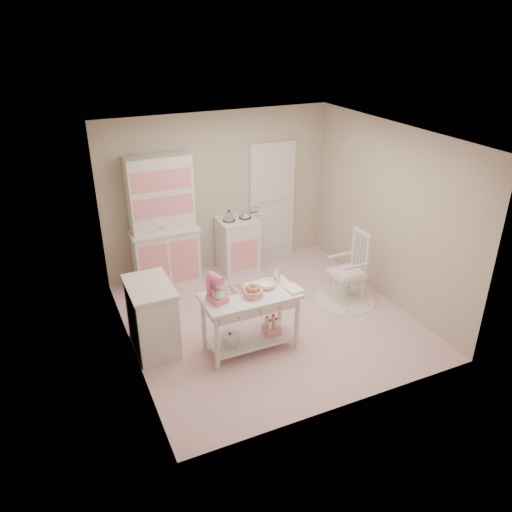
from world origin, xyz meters
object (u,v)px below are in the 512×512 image
(hutch, at_px, (163,223))
(stand_mixer, at_px, (217,289))
(work_table, at_px, (250,322))
(bread_basket, at_px, (253,293))
(stove, at_px, (238,245))
(rocking_chair, at_px, (348,267))
(base_cabinet, at_px, (152,317))

(hutch, distance_m, stand_mixer, 2.14)
(work_table, bearing_deg, bread_basket, -68.20)
(hutch, height_order, stove, hutch)
(stove, bearing_deg, bread_basket, -107.56)
(rocking_chair, relative_size, work_table, 0.92)
(hutch, xyz_separation_m, bread_basket, (0.52, -2.21, -0.19))
(work_table, bearing_deg, stand_mixer, 177.27)
(base_cabinet, bearing_deg, hutch, 69.00)
(stove, xyz_separation_m, base_cabinet, (-1.82, -1.58, 0.00))
(base_cabinet, relative_size, rocking_chair, 0.84)
(base_cabinet, xyz_separation_m, stand_mixer, (0.70, -0.52, 0.51))
(stand_mixer, xyz_separation_m, bread_basket, (0.44, -0.07, -0.12))
(rocking_chair, distance_m, stand_mixer, 2.32)
(rocking_chair, height_order, work_table, rocking_chair)
(rocking_chair, distance_m, bread_basket, 1.90)
(stove, bearing_deg, hutch, 177.61)
(work_table, bearing_deg, stove, 71.56)
(hutch, xyz_separation_m, work_table, (0.50, -2.16, -0.64))
(rocking_chair, bearing_deg, stove, 123.95)
(hutch, bearing_deg, bread_basket, -76.88)
(base_cabinet, distance_m, bread_basket, 1.34)
(stand_mixer, height_order, bread_basket, stand_mixer)
(rocking_chair, bearing_deg, work_table, -164.44)
(hutch, xyz_separation_m, stove, (1.20, -0.05, -0.58))
(stove, distance_m, base_cabinet, 2.41)
(rocking_chair, bearing_deg, base_cabinet, 179.06)
(bread_basket, bearing_deg, work_table, 111.80)
(stand_mixer, relative_size, bread_basket, 1.36)
(base_cabinet, distance_m, stand_mixer, 1.01)
(rocking_chair, relative_size, stand_mixer, 3.24)
(hutch, bearing_deg, stove, -2.39)
(work_table, relative_size, bread_basket, 4.80)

